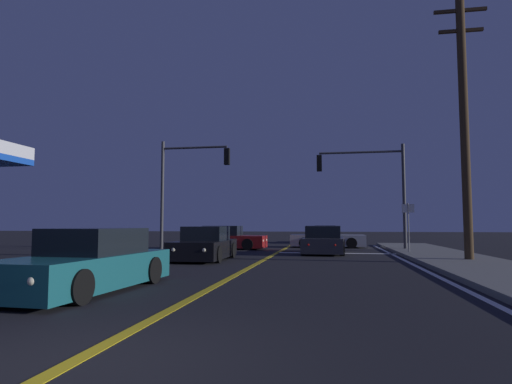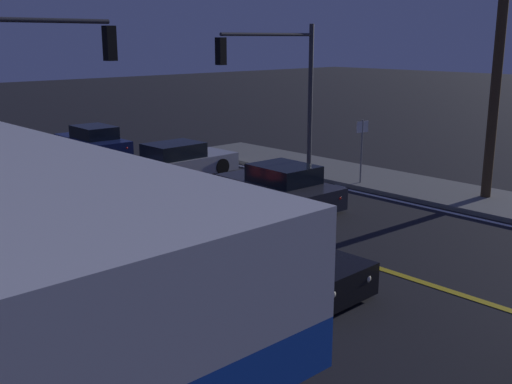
# 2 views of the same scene
# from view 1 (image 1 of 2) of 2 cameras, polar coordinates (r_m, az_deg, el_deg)

# --- Properties ---
(ground_plane) EXTENTS (160.00, 160.00, 0.00)m
(ground_plane) POSITION_cam_1_polar(r_m,az_deg,el_deg) (4.98, -24.39, -20.63)
(ground_plane) COLOR black
(sidewalk_right) EXTENTS (3.20, 34.24, 0.15)m
(sidewalk_right) POSITION_cam_1_polar(r_m,az_deg,el_deg) (14.35, 29.46, -9.20)
(sidewalk_right) COLOR slate
(sidewalk_right) RESTS_ON ground
(lane_line_center) EXTENTS (0.20, 32.33, 0.01)m
(lane_line_center) POSITION_cam_1_polar(r_m,az_deg,el_deg) (13.81, -1.22, -10.25)
(lane_line_center) COLOR gold
(lane_line_center) RESTS_ON ground
(lane_line_edge_right) EXTENTS (0.16, 32.33, 0.01)m
(lane_line_edge_right) POSITION_cam_1_polar(r_m,az_deg,el_deg) (13.85, 22.13, -9.92)
(lane_line_edge_right) COLOR white
(lane_line_edge_right) RESTS_ON ground
(stop_bar) EXTENTS (5.76, 0.50, 0.01)m
(stop_bar) POSITION_cam_1_polar(r_m,az_deg,el_deg) (21.54, 10.61, -8.06)
(stop_bar) COLOR white
(stop_bar) RESTS_ON ground
(car_following_oncoming_red) EXTENTS (4.48, 1.95, 1.34)m
(car_following_oncoming_red) POSITION_cam_1_polar(r_m,az_deg,el_deg) (24.85, -4.00, -6.29)
(car_following_oncoming_red) COLOR maroon
(car_following_oncoming_red) RESTS_ON ground
(car_parked_curb_charcoal) EXTENTS (2.10, 4.37, 1.34)m
(car_parked_curb_charcoal) POSITION_cam_1_polar(r_m,az_deg,el_deg) (21.23, 9.08, -6.57)
(car_parked_curb_charcoal) COLOR #2D2D33
(car_parked_curb_charcoal) RESTS_ON ground
(car_lead_oncoming_navy) EXTENTS (1.98, 4.61, 1.34)m
(car_lead_oncoming_navy) POSITION_cam_1_polar(r_m,az_deg,el_deg) (33.44, 9.34, -5.74)
(car_lead_oncoming_navy) COLOR navy
(car_lead_oncoming_navy) RESTS_ON ground
(car_distant_tail_black) EXTENTS (2.00, 4.23, 1.34)m
(car_distant_tail_black) POSITION_cam_1_polar(r_m,az_deg,el_deg) (17.45, -6.87, -7.09)
(car_distant_tail_black) COLOR black
(car_distant_tail_black) RESTS_ON ground
(car_side_waiting_silver) EXTENTS (4.57, 1.96, 1.34)m
(car_side_waiting_silver) POSITION_cam_1_polar(r_m,az_deg,el_deg) (26.86, 9.42, -6.09)
(car_side_waiting_silver) COLOR #B2B5BA
(car_side_waiting_silver) RESTS_ON ground
(car_far_approaching_teal) EXTENTS (2.01, 4.66, 1.34)m
(car_far_approaching_teal) POSITION_cam_1_polar(r_m,az_deg,el_deg) (9.97, -21.44, -8.91)
(car_far_approaching_teal) COLOR #195960
(car_far_approaching_teal) RESTS_ON ground
(traffic_signal_near_right) EXTENTS (4.71, 0.28, 5.78)m
(traffic_signal_near_right) POSITION_cam_1_polar(r_m,az_deg,el_deg) (24.02, 15.13, 1.72)
(traffic_signal_near_right) COLOR #38383D
(traffic_signal_near_right) RESTS_ON ground
(traffic_signal_far_left) EXTENTS (3.92, 0.28, 6.07)m
(traffic_signal_far_left) POSITION_cam_1_polar(r_m,az_deg,el_deg) (23.87, -9.39, 1.99)
(traffic_signal_far_left) COLOR #38383D
(traffic_signal_far_left) RESTS_ON ground
(utility_pole_right) EXTENTS (1.91, 0.32, 10.22)m
(utility_pole_right) POSITION_cam_1_polar(r_m,az_deg,el_deg) (18.04, 26.09, 8.50)
(utility_pole_right) COLOR #42301E
(utility_pole_right) RESTS_ON ground
(street_sign_corner) EXTENTS (0.56, 0.08, 2.43)m
(street_sign_corner) POSITION_cam_1_polar(r_m,az_deg,el_deg) (21.30, 19.71, -3.53)
(street_sign_corner) COLOR slate
(street_sign_corner) RESTS_ON ground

